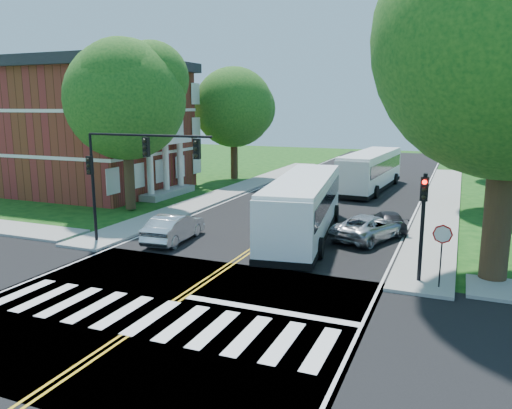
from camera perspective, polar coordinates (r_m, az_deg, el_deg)
The scene contains 23 objects.
ground at distance 18.33m, azimuth -10.92°, elevation -11.98°, with size 140.00×140.00×0.00m, color #0F3F11.
road at distance 34.11m, azimuth 5.84°, elevation -0.94°, with size 14.00×96.00×0.01m, color black.
cross_road at distance 18.33m, azimuth -10.92°, elevation -11.97°, with size 60.00×12.00×0.01m, color black.
center_line at distance 37.88m, azimuth 7.58°, elevation 0.26°, with size 0.36×70.00×0.01m, color gold.
edge_line_w at distance 40.12m, azimuth -1.84°, elevation 0.96°, with size 0.12×70.00×0.01m, color silver.
edge_line_e at distance 36.78m, azimuth 17.86°, elevation -0.52°, with size 0.12×70.00×0.01m, color silver.
crosswalk at distance 17.95m, azimuth -11.81°, elevation -12.49°, with size 12.60×3.00×0.01m, color silver.
stop_bar at distance 18.15m, azimuth 1.45°, elevation -11.97°, with size 6.60×0.40×0.01m, color silver.
sidewalk_nw at distance 43.41m, azimuth -2.02°, elevation 1.83°, with size 2.60×40.00×0.15m, color gray.
sidewalk_ne at distance 39.64m, azimuth 20.39°, elevation 0.22°, with size 2.60×40.00×0.15m, color gray.
tree_west_near at distance 34.96m, azimuth -14.69°, elevation 11.47°, with size 8.00×8.00×11.40m.
tree_west_far at distance 48.50m, azimuth -2.55°, elevation 11.03°, with size 7.60×7.60×10.67m.
tree_east_mid at distance 38.05m, azimuth 26.05°, elevation 11.17°, with size 8.40×8.40×11.93m.
tree_east_far at distance 54.07m, azimuth 26.07°, elevation 9.80°, with size 7.20×7.20×10.34m.
brick_building at distance 46.30m, azimuth -20.52°, elevation 8.37°, with size 20.00×13.00×10.80m.
signal_nw at distance 25.66m, azimuth -14.39°, elevation 4.65°, with size 7.15×0.46×5.66m.
signal_ne at distance 20.89m, azimuth 18.54°, elevation -0.96°, with size 0.30×0.46×4.40m.
stop_sign at distance 20.61m, azimuth 20.50°, elevation -3.91°, with size 0.76×0.08×2.53m.
bus_lead at distance 27.56m, azimuth 5.45°, elevation -0.11°, with size 4.62×13.10×3.32m.
bus_follow at distance 44.08m, azimuth 12.98°, elevation 3.87°, with size 3.65×12.74×3.26m.
hatchback at distance 27.01m, azimuth -9.36°, elevation -2.64°, with size 1.58×4.54×1.49m, color silver.
suv at distance 27.68m, azimuth 12.88°, elevation -2.55°, with size 2.29×4.97×1.38m, color #A9ABB0.
dark_sedan at distance 30.05m, azimuth 14.83°, elevation -1.81°, with size 1.59×3.90×1.13m, color black.
Camera 1 is at (9.44, -13.98, 7.16)m, focal length 35.00 mm.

